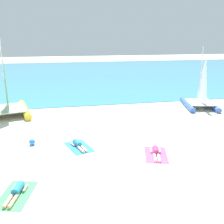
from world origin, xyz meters
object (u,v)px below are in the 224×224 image
towel_left (16,195)px  sailboat_blue (200,99)px  sailboat_yellow (8,104)px  sunbather_middle (78,144)px  towel_right (156,155)px  sunbather_left (17,191)px  sunbather_right (156,152)px  beach_ball (32,142)px  towel_middle (79,147)px

towel_left → sailboat_blue: bearing=36.8°
sailboat_yellow → sunbather_middle: size_ratio=3.80×
sunbather_middle → sailboat_yellow: bearing=106.6°
towel_right → sunbather_middle: bearing=154.1°
sailboat_blue → towel_left: (-13.26, -9.93, -0.73)m
sunbather_left → towel_right: sunbather_left is taller
towel_left → sunbather_right: 6.78m
sailboat_blue → beach_ball: (-13.08, -5.21, -0.57)m
towel_middle → sunbather_middle: (-0.02, 0.06, 0.13)m
sailboat_yellow → towel_left: (2.04, -10.85, -0.87)m
sunbather_left → towel_right: size_ratio=0.82×
towel_middle → beach_ball: (-2.49, 0.82, 0.16)m
towel_middle → sunbather_right: size_ratio=1.23×
towel_left → sunbather_right: sunbather_right is taller
towel_left → sunbather_left: sunbather_left is taller
towel_left → sunbather_middle: sunbather_middle is taller
sailboat_blue → towel_middle: size_ratio=2.61×
sailboat_blue → beach_ball: size_ratio=14.51×
sailboat_yellow → sunbather_right: bearing=-58.9°
towel_left → sunbather_left: (0.02, 0.06, 0.13)m
towel_left → sunbather_middle: 4.77m
towel_left → towel_right: bearing=18.6°
towel_middle → beach_ball: beach_ball is taller
sunbather_middle → sunbather_right: same height
sailboat_blue → towel_right: size_ratio=2.61×
towel_right → sailboat_yellow: bearing=134.1°
sailboat_yellow → towel_right: 12.15m
sunbather_middle → towel_right: 4.16m
beach_ball → sunbather_middle: bearing=-17.1°
sailboat_blue → sailboat_yellow: bearing=-169.5°
sunbather_right → beach_ball: 6.71m
sailboat_yellow → towel_left: size_ratio=3.08×
towel_right → sunbather_right: (0.02, 0.06, 0.13)m
sailboat_yellow → towel_middle: size_ratio=3.08×
towel_middle → towel_left: bearing=-124.4°
sailboat_blue → sunbather_left: (-13.24, -9.87, -0.61)m
sailboat_blue → sailboat_yellow: (-15.30, 0.92, 0.13)m
sunbather_right → beach_ball: beach_ball is taller
sailboat_yellow → towel_left: bearing=-92.6°
beach_ball → sailboat_yellow: bearing=109.9°
sailboat_yellow → beach_ball: 6.56m
sunbather_middle → beach_ball: bearing=145.3°
sunbather_right → sunbather_left: bearing=-145.5°
towel_left → sunbather_middle: size_ratio=1.23×
sunbather_left → sunbather_middle: (2.63, 3.90, 0.00)m
towel_middle → towel_right: size_ratio=1.00×
sailboat_blue → beach_ball: sailboat_blue is taller
sailboat_yellow → towel_right: size_ratio=3.08×
towel_middle → sunbather_right: 4.10m
sunbather_middle → sunbather_right: size_ratio=0.99×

